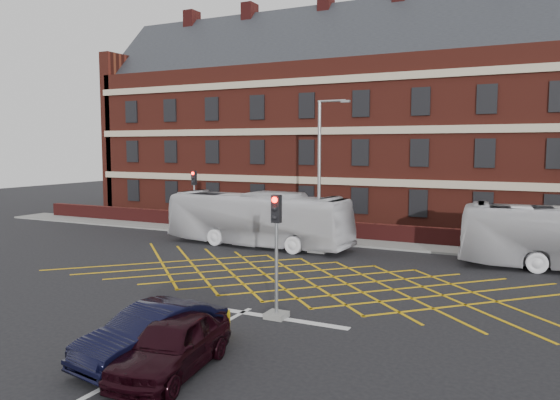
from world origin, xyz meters
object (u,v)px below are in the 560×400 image
at_px(car_navy, 152,333).
at_px(car_maroon, 172,344).
at_px(bus_left, 257,219).
at_px(traffic_light_far, 194,208).
at_px(direction_signs, 200,211).
at_px(street_lamp, 320,201).
at_px(utility_cabinet, 221,323).
at_px(traffic_light_near, 276,268).

bearing_deg(car_navy, car_maroon, -13.78).
height_order(bus_left, car_navy, bus_left).
bearing_deg(bus_left, traffic_light_far, 74.54).
xyz_separation_m(car_maroon, direction_signs, (-13.27, 20.52, 0.63)).
relative_size(street_lamp, utility_cabinet, 10.43).
distance_m(bus_left, car_maroon, 18.42).
bearing_deg(direction_signs, utility_cabinet, -53.74).
bearing_deg(traffic_light_near, traffic_light_far, 133.54).
xyz_separation_m(bus_left, car_navy, (5.77, -16.65, -0.86)).
bearing_deg(traffic_light_far, street_lamp, -12.05).
relative_size(car_navy, traffic_light_near, 1.07).
height_order(bus_left, direction_signs, bus_left).
bearing_deg(car_maroon, direction_signs, 115.10).
bearing_deg(car_navy, traffic_light_far, 131.85).
bearing_deg(car_navy, bus_left, 118.86).
xyz_separation_m(bus_left, traffic_light_far, (-5.94, 2.01, 0.15)).
relative_size(car_maroon, direction_signs, 2.00).
bearing_deg(car_maroon, utility_cabinet, 89.24).
height_order(car_maroon, traffic_light_near, traffic_light_near).
bearing_deg(bus_left, direction_signs, 65.30).
height_order(direction_signs, utility_cabinet, direction_signs).
height_order(car_navy, direction_signs, direction_signs).
relative_size(street_lamp, direction_signs, 3.83).
height_order(car_navy, traffic_light_far, traffic_light_far).
bearing_deg(traffic_light_far, utility_cabinet, -52.59).
bearing_deg(traffic_light_near, car_navy, -106.48).
xyz_separation_m(car_navy, traffic_light_near, (1.43, 4.83, 1.01)).
relative_size(car_navy, traffic_light_far, 1.07).
xyz_separation_m(traffic_light_far, utility_cabinet, (12.37, -16.18, -1.36)).
distance_m(car_navy, traffic_light_far, 22.05).
distance_m(traffic_light_near, traffic_light_far, 19.07).
height_order(traffic_light_far, utility_cabinet, traffic_light_far).
bearing_deg(direction_signs, bus_left, -27.90).
bearing_deg(street_lamp, traffic_light_far, 167.95).
height_order(bus_left, utility_cabinet, bus_left).
relative_size(car_navy, direction_signs, 2.08).
distance_m(car_maroon, direction_signs, 24.45).
relative_size(car_navy, street_lamp, 0.54).
relative_size(car_maroon, traffic_light_near, 1.03).
bearing_deg(car_navy, street_lamp, 105.64).
height_order(traffic_light_near, direction_signs, traffic_light_near).
distance_m(car_navy, street_lamp, 16.74).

